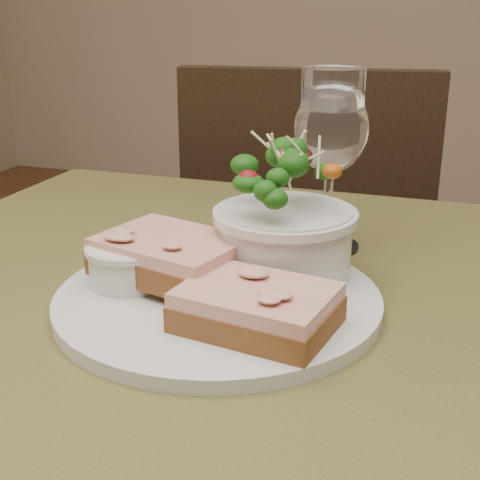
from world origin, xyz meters
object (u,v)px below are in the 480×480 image
(ramekin, at_px, (129,262))
(sandwich_back, at_px, (172,255))
(dinner_plate, at_px, (218,299))
(salad_bowl, at_px, (285,212))
(wine_glass, at_px, (331,134))
(cafe_table, at_px, (227,409))
(sandwich_front, at_px, (257,307))
(chair_far, at_px, (307,357))

(ramekin, bearing_deg, sandwich_back, 24.85)
(sandwich_back, relative_size, ramekin, 2.05)
(dinner_plate, height_order, sandwich_back, sandwich_back)
(salad_bowl, bearing_deg, wine_glass, 81.09)
(sandwich_back, relative_size, salad_bowl, 1.14)
(cafe_table, xyz_separation_m, salad_bowl, (0.03, 0.07, 0.17))
(ramekin, height_order, salad_bowl, salad_bowl)
(ramekin, bearing_deg, sandwich_front, -18.18)
(chair_far, relative_size, salad_bowl, 7.09)
(dinner_plate, bearing_deg, salad_bowl, 56.72)
(salad_bowl, xyz_separation_m, wine_glass, (0.02, 0.11, 0.05))
(sandwich_back, distance_m, salad_bowl, 0.11)
(wine_glass, bearing_deg, chair_far, 103.77)
(dinner_plate, relative_size, ramekin, 4.01)
(cafe_table, relative_size, sandwich_back, 5.52)
(cafe_table, bearing_deg, sandwich_front, -46.25)
(sandwich_back, height_order, wine_glass, wine_glass)
(sandwich_back, xyz_separation_m, wine_glass, (0.11, 0.16, 0.09))
(chair_far, distance_m, ramekin, 0.87)
(sandwich_front, bearing_deg, chair_far, 108.25)
(dinner_plate, bearing_deg, cafe_table, -26.64)
(salad_bowl, bearing_deg, chair_far, 100.10)
(ramekin, distance_m, wine_glass, 0.25)
(sandwich_front, height_order, ramekin, ramekin)
(chair_far, bearing_deg, cafe_table, 88.90)
(dinner_plate, relative_size, wine_glass, 1.61)
(cafe_table, height_order, sandwich_front, sandwich_front)
(dinner_plate, relative_size, sandwich_front, 2.21)
(ramekin, xyz_separation_m, salad_bowl, (0.12, 0.07, 0.04))
(wine_glass, bearing_deg, salad_bowl, -98.91)
(sandwich_front, distance_m, salad_bowl, 0.12)
(chair_far, xyz_separation_m, dinner_plate, (0.08, -0.72, 0.46))
(ramekin, bearing_deg, dinner_plate, 2.86)
(cafe_table, relative_size, sandwich_front, 6.24)
(cafe_table, relative_size, chair_far, 0.89)
(sandwich_back, xyz_separation_m, ramekin, (-0.03, -0.02, -0.01))
(sandwich_front, height_order, salad_bowl, salad_bowl)
(chair_far, bearing_deg, ramekin, 81.70)
(chair_far, height_order, wine_glass, wine_glass)
(sandwich_back, bearing_deg, salad_bowl, 45.12)
(cafe_table, xyz_separation_m, dinner_plate, (-0.01, 0.00, 0.11))
(cafe_table, bearing_deg, ramekin, 179.76)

